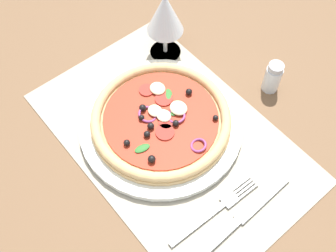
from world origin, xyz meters
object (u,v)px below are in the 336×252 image
(plate, at_px, (163,122))
(wine_glass, at_px, (165,15))
(pizza, at_px, (163,117))
(fork, at_px, (219,208))
(knife, at_px, (246,213))
(pepper_shaker, at_px, (273,77))

(plate, distance_m, wine_glass, 0.20)
(plate, bearing_deg, pizza, 105.73)
(pizza, relative_size, fork, 1.41)
(pizza, bearing_deg, wine_glass, 139.01)
(plate, height_order, fork, plate)
(wine_glass, bearing_deg, fork, -25.42)
(fork, relative_size, knife, 0.90)
(plate, bearing_deg, pepper_shaker, 72.91)
(wine_glass, bearing_deg, plate, -41.02)
(fork, distance_m, knife, 0.04)
(fork, relative_size, wine_glass, 1.21)
(pizza, distance_m, pepper_shaker, 0.23)
(knife, xyz_separation_m, pepper_shaker, (-0.15, 0.22, 0.03))
(plate, bearing_deg, wine_glass, 138.98)
(knife, bearing_deg, wine_glass, 68.93)
(pizza, height_order, fork, pizza)
(wine_glass, bearing_deg, knife, -19.40)
(knife, bearing_deg, pizza, 86.63)
(wine_glass, xyz_separation_m, pepper_shaker, (0.20, 0.10, -0.07))
(pizza, bearing_deg, pepper_shaker, 72.89)
(wine_glass, bearing_deg, pizza, -40.99)
(plate, relative_size, pepper_shaker, 4.45)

